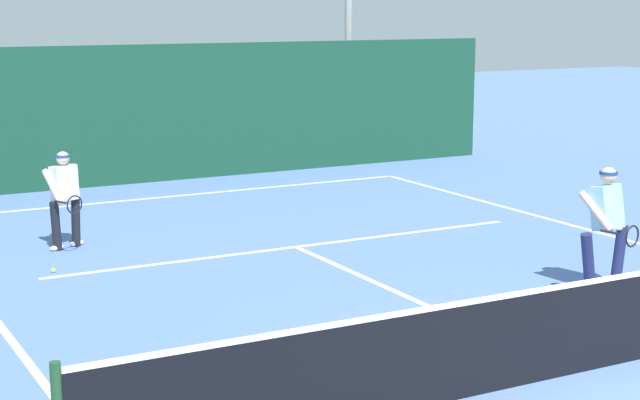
% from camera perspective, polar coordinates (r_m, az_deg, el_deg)
% --- Properties ---
extents(ground_plane, '(80.00, 80.00, 0.00)m').
position_cam_1_polar(ground_plane, '(11.23, 14.08, -9.32)').
color(ground_plane, '#5372B9').
extents(court_line_baseline_far, '(9.99, 0.10, 0.01)m').
position_cam_1_polar(court_line_baseline_far, '(20.93, -7.72, 0.25)').
color(court_line_baseline_far, white).
rests_on(court_line_baseline_far, ground_plane).
extents(court_line_service, '(8.15, 0.10, 0.01)m').
position_cam_1_polar(court_line_service, '(16.36, -1.35, -2.62)').
color(court_line_service, white).
rests_on(court_line_service, ground_plane).
extents(court_line_centre, '(0.10, 6.40, 0.01)m').
position_cam_1_polar(court_line_centre, '(13.63, 4.96, -5.42)').
color(court_line_centre, white).
rests_on(court_line_centre, ground_plane).
extents(tennis_net, '(10.95, 0.09, 1.06)m').
position_cam_1_polar(tennis_net, '(11.07, 14.21, -6.82)').
color(tennis_net, '#1E4723').
rests_on(tennis_net, ground_plane).
extents(player_near, '(1.01, 0.91, 1.69)m').
position_cam_1_polar(player_near, '(14.24, 15.64, -1.23)').
color(player_near, '#1E234C').
rests_on(player_near, ground_plane).
extents(player_far, '(0.65, 0.91, 1.55)m').
position_cam_1_polar(player_far, '(16.59, -14.01, 0.23)').
color(player_far, black).
rests_on(player_far, ground_plane).
extents(tennis_ball, '(0.07, 0.07, 0.07)m').
position_cam_1_polar(tennis_ball, '(15.31, -14.62, -3.81)').
color(tennis_ball, '#D1E033').
rests_on(tennis_ball, ground_plane).
extents(back_fence_windscreen, '(17.28, 0.12, 2.97)m').
position_cam_1_polar(back_fence_windscreen, '(22.46, -9.52, 4.74)').
color(back_fence_windscreen, '#143F2A').
rests_on(back_fence_windscreen, ground_plane).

